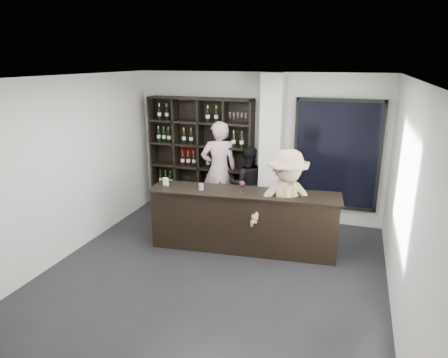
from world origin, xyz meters
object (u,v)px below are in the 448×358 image
(taster_pink, at_px, (219,170))
(taster_black, at_px, (247,184))
(customer, at_px, (286,205))
(tasting_counter, at_px, (243,220))
(wine_shelf, at_px, (201,156))

(taster_pink, xyz_separation_m, taster_black, (0.59, 0.00, -0.24))
(taster_pink, bearing_deg, taster_black, 156.51)
(taster_pink, relative_size, customer, 1.10)
(taster_pink, bearing_deg, tasting_counter, 100.74)
(tasting_counter, xyz_separation_m, taster_pink, (-0.88, 1.30, 0.47))
(wine_shelf, height_order, tasting_counter, wine_shelf)
(tasting_counter, bearing_deg, taster_pink, 118.54)
(taster_black, xyz_separation_m, customer, (1.02, -1.35, 0.15))
(tasting_counter, xyz_separation_m, taster_black, (-0.29, 1.30, 0.23))
(wine_shelf, xyz_separation_m, tasting_counter, (1.34, -1.47, -0.68))
(wine_shelf, bearing_deg, taster_pink, -19.82)
(wine_shelf, height_order, taster_black, wine_shelf)
(taster_black, bearing_deg, wine_shelf, -29.86)
(wine_shelf, height_order, customer, wine_shelf)
(taster_black, relative_size, customer, 0.84)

